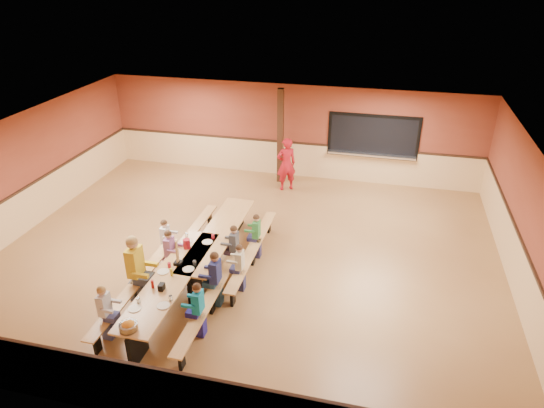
# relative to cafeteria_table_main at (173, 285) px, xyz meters

# --- Properties ---
(ground) EXTENTS (12.00, 12.00, 0.00)m
(ground) POSITION_rel_cafeteria_table_main_xyz_m (0.91, 2.29, -0.53)
(ground) COLOR brown
(ground) RESTS_ON ground
(room_envelope) EXTENTS (12.04, 10.04, 3.02)m
(room_envelope) POSITION_rel_cafeteria_table_main_xyz_m (0.91, 2.29, 0.16)
(room_envelope) COLOR brown
(room_envelope) RESTS_ON ground
(kitchen_pass_through) EXTENTS (2.78, 0.28, 1.38)m
(kitchen_pass_through) POSITION_rel_cafeteria_table_main_xyz_m (3.51, 7.25, 0.96)
(kitchen_pass_through) COLOR black
(kitchen_pass_through) RESTS_ON ground
(structural_post) EXTENTS (0.18, 0.18, 3.00)m
(structural_post) POSITION_rel_cafeteria_table_main_xyz_m (0.71, 6.69, 0.97)
(structural_post) COLOR #321D10
(structural_post) RESTS_ON ground
(cafeteria_table_main) EXTENTS (1.91, 3.70, 0.74)m
(cafeteria_table_main) POSITION_rel_cafeteria_table_main_xyz_m (0.00, 0.00, 0.00)
(cafeteria_table_main) COLOR tan
(cafeteria_table_main) RESTS_ON ground
(cafeteria_table_second) EXTENTS (1.91, 3.70, 0.74)m
(cafeteria_table_second) POSITION_rel_cafeteria_table_main_xyz_m (0.33, 1.88, 0.00)
(cafeteria_table_second) COLOR tan
(cafeteria_table_second) RESTS_ON ground
(seated_child_white_left) EXTENTS (0.34, 0.28, 1.16)m
(seated_child_white_left) POSITION_rel_cafeteria_table_main_xyz_m (-0.83, -1.15, 0.05)
(seated_child_white_left) COLOR silver
(seated_child_white_left) RESTS_ON ground
(seated_adult_yellow) EXTENTS (0.50, 0.41, 1.48)m
(seated_adult_yellow) POSITION_rel_cafeteria_table_main_xyz_m (-0.83, 0.06, 0.22)
(seated_adult_yellow) COLOR yellow
(seated_adult_yellow) RESTS_ON ground
(seated_child_grey_left) EXTENTS (0.33, 0.27, 1.12)m
(seated_child_grey_left) POSITION_rel_cafeteria_table_main_xyz_m (-0.83, 1.47, 0.03)
(seated_child_grey_left) COLOR silver
(seated_child_grey_left) RESTS_ON ground
(seated_child_teal_right) EXTENTS (0.35, 0.28, 1.16)m
(seated_child_teal_right) POSITION_rel_cafeteria_table_main_xyz_m (0.83, -0.68, 0.06)
(seated_child_teal_right) COLOR #1185AD
(seated_child_teal_right) RESTS_ON ground
(seated_child_navy_right) EXTENTS (0.38, 0.31, 1.24)m
(seated_child_navy_right) POSITION_rel_cafeteria_table_main_xyz_m (0.83, 0.28, 0.09)
(seated_child_navy_right) COLOR navy
(seated_child_navy_right) RESTS_ON ground
(seated_child_char_right) EXTENTS (0.34, 0.28, 1.16)m
(seated_child_char_right) POSITION_rel_cafeteria_table_main_xyz_m (0.83, 1.52, 0.05)
(seated_child_char_right) COLOR #404249
(seated_child_char_right) RESTS_ON ground
(seated_child_purple_sec) EXTENTS (0.35, 0.28, 1.16)m
(seated_child_purple_sec) POSITION_rel_cafeteria_table_main_xyz_m (-0.49, 0.97, 0.05)
(seated_child_purple_sec) COLOR #965B98
(seated_child_purple_sec) RESTS_ON ground
(seated_child_green_sec) EXTENTS (0.33, 0.27, 1.12)m
(seated_child_green_sec) POSITION_rel_cafeteria_table_main_xyz_m (1.16, 2.21, 0.04)
(seated_child_green_sec) COLOR #317C39
(seated_child_green_sec) RESTS_ON ground
(seated_child_tan_sec) EXTENTS (0.32, 0.26, 1.10)m
(seated_child_tan_sec) POSITION_rel_cafeteria_table_main_xyz_m (1.16, 0.87, 0.03)
(seated_child_tan_sec) COLOR beige
(seated_child_tan_sec) RESTS_ON ground
(standing_woman) EXTENTS (0.73, 0.66, 1.67)m
(standing_woman) POSITION_rel_cafeteria_table_main_xyz_m (1.03, 6.13, 0.31)
(standing_woman) COLOR #AC131E
(standing_woman) RESTS_ON ground
(punch_pitcher) EXTENTS (0.16, 0.16, 0.22)m
(punch_pitcher) POSITION_rel_cafeteria_table_main_xyz_m (-0.12, 1.07, 0.32)
(punch_pitcher) COLOR #AD1723
(punch_pitcher) RESTS_ON cafeteria_table_main
(chip_bowl) EXTENTS (0.32, 0.32, 0.15)m
(chip_bowl) POSITION_rel_cafeteria_table_main_xyz_m (-0.07, -1.62, 0.29)
(chip_bowl) COLOR orange
(chip_bowl) RESTS_ON cafeteria_table_main
(napkin_dispenser) EXTENTS (0.10, 0.14, 0.13)m
(napkin_dispenser) POSITION_rel_cafeteria_table_main_xyz_m (-0.00, -0.45, 0.28)
(napkin_dispenser) COLOR black
(napkin_dispenser) RESTS_ON cafeteria_table_main
(condiment_mustard) EXTENTS (0.06, 0.06, 0.17)m
(condiment_mustard) POSITION_rel_cafeteria_table_main_xyz_m (-0.01, 0.02, 0.30)
(condiment_mustard) COLOR yellow
(condiment_mustard) RESTS_ON cafeteria_table_main
(condiment_ketchup) EXTENTS (0.06, 0.06, 0.17)m
(condiment_ketchup) POSITION_rel_cafeteria_table_main_xyz_m (-0.20, -0.43, 0.30)
(condiment_ketchup) COLOR #B2140F
(condiment_ketchup) RESTS_ON cafeteria_table_main
(table_paddle) EXTENTS (0.16, 0.16, 0.56)m
(table_paddle) POSITION_rel_cafeteria_table_main_xyz_m (-0.05, 0.44, 0.35)
(table_paddle) COLOR black
(table_paddle) RESTS_ON cafeteria_table_main
(place_settings) EXTENTS (0.65, 3.30, 0.11)m
(place_settings) POSITION_rel_cafeteria_table_main_xyz_m (0.00, 0.00, 0.27)
(place_settings) COLOR beige
(place_settings) RESTS_ON cafeteria_table_main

